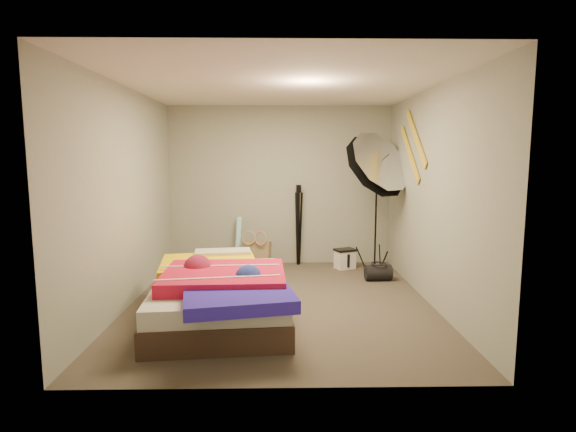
{
  "coord_description": "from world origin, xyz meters",
  "views": [
    {
      "loc": [
        -0.0,
        -5.14,
        1.71
      ],
      "look_at": [
        0.1,
        0.6,
        0.95
      ],
      "focal_mm": 28.0,
      "sensor_mm": 36.0,
      "label": 1
    }
  ],
  "objects_px": {
    "tote_bag": "(257,255)",
    "camera_case": "(345,259)",
    "duffel_bag": "(378,273)",
    "photo_umbrella": "(375,167)",
    "bed": "(221,293)",
    "camera_tripod": "(298,219)",
    "wrapping_roll": "(238,241)"
  },
  "relations": [
    {
      "from": "tote_bag",
      "to": "camera_case",
      "type": "height_order",
      "value": "tote_bag"
    },
    {
      "from": "wrapping_roll",
      "to": "bed",
      "type": "height_order",
      "value": "wrapping_roll"
    },
    {
      "from": "camera_case",
      "to": "camera_tripod",
      "type": "height_order",
      "value": "camera_tripod"
    },
    {
      "from": "camera_case",
      "to": "bed",
      "type": "xyz_separation_m",
      "value": [
        -1.62,
        -2.14,
        0.14
      ]
    },
    {
      "from": "photo_umbrella",
      "to": "bed",
      "type": "bearing_deg",
      "value": -137.8
    },
    {
      "from": "tote_bag",
      "to": "wrapping_roll",
      "type": "height_order",
      "value": "wrapping_roll"
    },
    {
      "from": "photo_umbrella",
      "to": "camera_tripod",
      "type": "distance_m",
      "value": 1.49
    },
    {
      "from": "camera_case",
      "to": "bed",
      "type": "height_order",
      "value": "bed"
    },
    {
      "from": "tote_bag",
      "to": "duffel_bag",
      "type": "distance_m",
      "value": 1.87
    },
    {
      "from": "tote_bag",
      "to": "duffel_bag",
      "type": "height_order",
      "value": "tote_bag"
    },
    {
      "from": "tote_bag",
      "to": "bed",
      "type": "relative_size",
      "value": 0.2
    },
    {
      "from": "tote_bag",
      "to": "duffel_bag",
      "type": "xyz_separation_m",
      "value": [
        1.73,
        -0.72,
        -0.11
      ]
    },
    {
      "from": "photo_umbrella",
      "to": "camera_tripod",
      "type": "xyz_separation_m",
      "value": [
        -1.06,
        0.62,
        -0.83
      ]
    },
    {
      "from": "wrapping_roll",
      "to": "camera_tripod",
      "type": "xyz_separation_m",
      "value": [
        0.95,
        0.06,
        0.34
      ]
    },
    {
      "from": "wrapping_roll",
      "to": "tote_bag",
      "type": "bearing_deg",
      "value": -31.84
    },
    {
      "from": "duffel_bag",
      "to": "bed",
      "type": "bearing_deg",
      "value": -146.22
    },
    {
      "from": "tote_bag",
      "to": "bed",
      "type": "bearing_deg",
      "value": -77.84
    },
    {
      "from": "duffel_bag",
      "to": "camera_case",
      "type": "bearing_deg",
      "value": 115.87
    },
    {
      "from": "bed",
      "to": "camera_tripod",
      "type": "bearing_deg",
      "value": 69.19
    },
    {
      "from": "photo_umbrella",
      "to": "camera_tripod",
      "type": "bearing_deg",
      "value": 149.56
    },
    {
      "from": "camera_case",
      "to": "photo_umbrella",
      "type": "relative_size",
      "value": 0.13
    },
    {
      "from": "tote_bag",
      "to": "camera_case",
      "type": "relative_size",
      "value": 1.53
    },
    {
      "from": "tote_bag",
      "to": "camera_tripod",
      "type": "relative_size",
      "value": 0.34
    },
    {
      "from": "duffel_bag",
      "to": "camera_tripod",
      "type": "distance_m",
      "value": 1.57
    },
    {
      "from": "duffel_bag",
      "to": "photo_umbrella",
      "type": "distance_m",
      "value": 1.49
    },
    {
      "from": "camera_case",
      "to": "duffel_bag",
      "type": "bearing_deg",
      "value": -84.76
    },
    {
      "from": "duffel_bag",
      "to": "photo_umbrella",
      "type": "height_order",
      "value": "photo_umbrella"
    },
    {
      "from": "camera_case",
      "to": "bed",
      "type": "distance_m",
      "value": 2.69
    },
    {
      "from": "wrapping_roll",
      "to": "duffel_bag",
      "type": "relative_size",
      "value": 2.15
    },
    {
      "from": "camera_case",
      "to": "duffel_bag",
      "type": "height_order",
      "value": "camera_case"
    },
    {
      "from": "duffel_bag",
      "to": "photo_umbrella",
      "type": "relative_size",
      "value": 0.17
    },
    {
      "from": "bed",
      "to": "photo_umbrella",
      "type": "bearing_deg",
      "value": 42.2
    }
  ]
}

